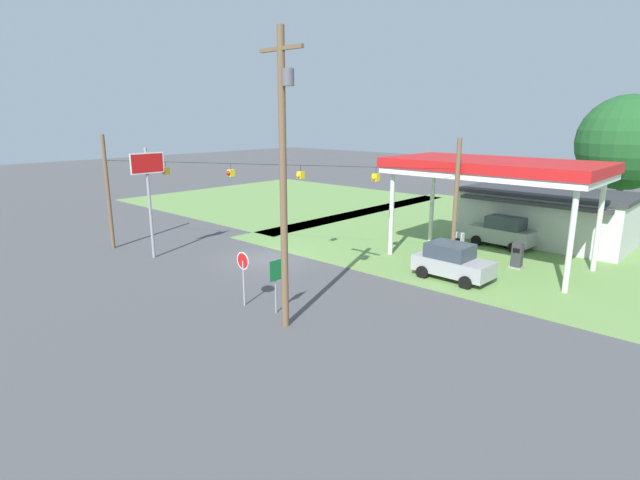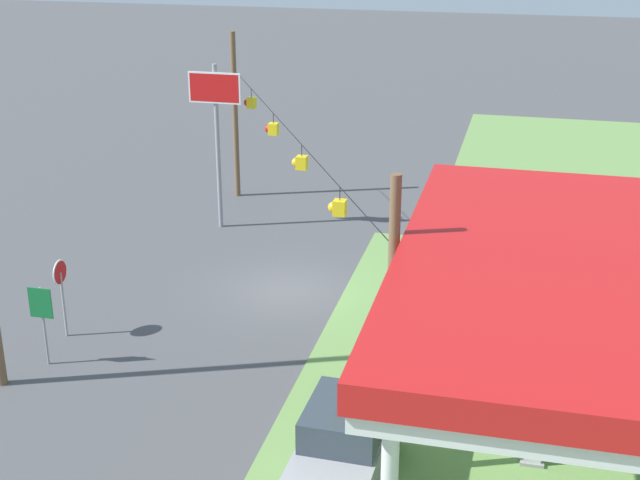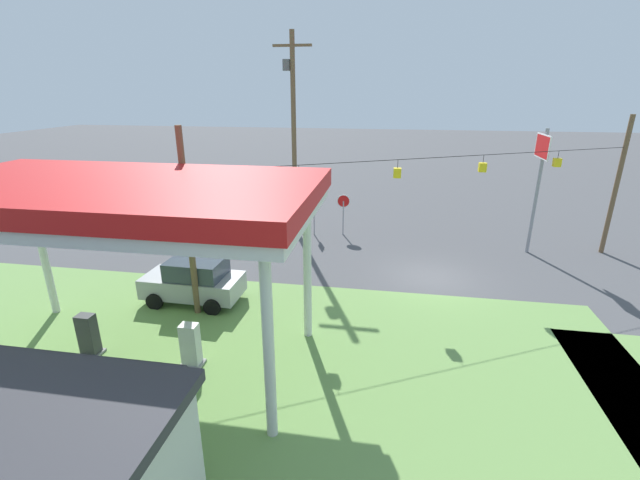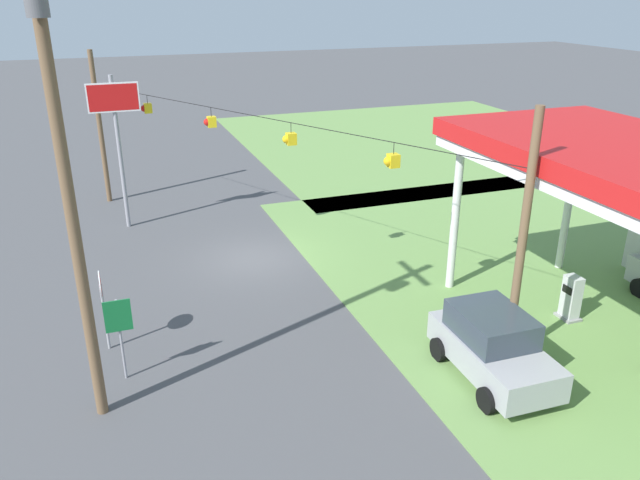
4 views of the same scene
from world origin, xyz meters
The scene contains 11 objects.
ground_plane centered at (0.00, 0.00, 0.00)m, with size 160.00×160.00×0.00m, color #4C4C4F.
gas_station_canopy centered at (9.90, 8.27, 5.46)m, with size 11.63×6.16×5.98m.
fuel_pump_near centered at (8.10, 8.27, 0.71)m, with size 0.71×0.56×1.51m.
fuel_pump_far centered at (11.69, 8.27, 0.71)m, with size 0.71×0.56×1.51m.
car_at_pumps_front centered at (9.92, 4.07, 0.97)m, with size 4.05×2.19×1.91m.
car_at_pumps_rear centered at (9.08, 12.48, 1.03)m, with size 4.21×2.28×2.05m.
stop_sign_roadside centered at (4.86, -5.68, 1.81)m, with size 0.80×0.08×2.50m.
stop_sign_overhead centered at (-5.36, -4.37, 4.69)m, with size 0.22×2.09×6.59m.
route_sign centered at (6.62, -5.32, 1.71)m, with size 0.10×0.70×2.40m.
utility_pole_main centered at (7.93, -5.98, 6.38)m, with size 2.20×0.44×11.49m.
signal_span_gantry centered at (0.00, -0.01, 3.99)m, with size 19.09×10.24×7.26m.
Camera 3 is at (2.12, 19.06, 8.42)m, focal length 24.00 mm.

